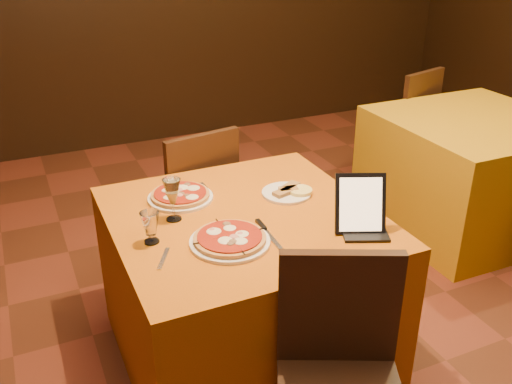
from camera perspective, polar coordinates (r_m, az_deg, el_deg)
name	(u,v)px	position (r m, az deg, el deg)	size (l,w,h in m)	color
main_table	(244,288)	(2.63, -1.19, -9.58)	(1.10, 1.10, 0.75)	#B65C0B
side_table	(469,173)	(4.03, 20.56, 1.82)	(1.10, 1.10, 0.75)	#BF860C
chair_main_far	(188,201)	(3.24, -6.77, -0.90)	(0.39, 0.39, 0.91)	#2F210F
chair_side_far	(397,125)	(4.55, 13.93, 6.48)	(0.39, 0.39, 0.91)	#31200F
pizza_near	(230,240)	(2.23, -2.64, -4.82)	(0.32, 0.32, 0.03)	white
pizza_far	(180,196)	(2.59, -7.57, -0.41)	(0.29, 0.29, 0.03)	white
cutlet_dish	(286,192)	(2.61, 3.06, 0.01)	(0.23, 0.23, 0.03)	white
wine_glass	(173,199)	(2.38, -8.34, -0.73)	(0.07, 0.07, 0.19)	#D4C178
water_glass	(151,228)	(2.25, -10.50, -3.52)	(0.07, 0.07, 0.13)	white
tablet	(360,203)	(2.31, 10.39, -1.14)	(0.20, 0.02, 0.24)	black
knife	(269,235)	(2.28, 1.33, -4.36)	(0.23, 0.02, 0.01)	#A8A6AD
fork_near	(164,259)	(2.16, -9.23, -6.59)	(0.15, 0.02, 0.01)	#A4A5AA
fork_far	(206,188)	(2.68, -4.98, 0.36)	(0.14, 0.02, 0.01)	silver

